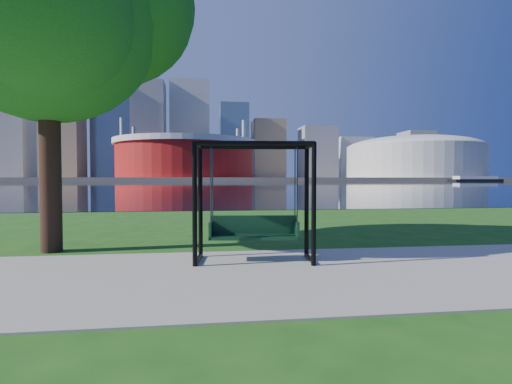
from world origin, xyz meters
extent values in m
plane|color=#1E5114|center=(0.00, 0.00, 0.00)|extent=(900.00, 900.00, 0.00)
cube|color=#9E937F|center=(0.00, -0.50, 0.01)|extent=(120.00, 4.00, 0.03)
cube|color=black|center=(0.00, 102.00, 0.01)|extent=(900.00, 180.00, 0.02)
cube|color=#937F60|center=(0.00, 306.00, 1.00)|extent=(900.00, 228.00, 2.00)
cylinder|color=maroon|center=(-10.00, 235.00, 13.00)|extent=(80.00, 80.00, 22.00)
cylinder|color=silver|center=(-10.00, 235.00, 22.50)|extent=(83.00, 83.00, 3.00)
cylinder|color=silver|center=(22.91, 254.00, 18.00)|extent=(2.00, 2.00, 32.00)
cylinder|color=silver|center=(-42.91, 254.00, 18.00)|extent=(2.00, 2.00, 32.00)
cylinder|color=silver|center=(-42.91, 216.00, 18.00)|extent=(2.00, 2.00, 32.00)
cylinder|color=silver|center=(22.91, 216.00, 18.00)|extent=(2.00, 2.00, 32.00)
cylinder|color=beige|center=(135.00, 235.00, 12.00)|extent=(84.00, 84.00, 20.00)
ellipsoid|color=beige|center=(135.00, 235.00, 21.00)|extent=(84.00, 84.00, 15.12)
cube|color=gray|center=(-140.00, 310.00, 33.00)|extent=(28.00, 28.00, 62.00)
cube|color=#998466|center=(-100.00, 300.00, 46.00)|extent=(26.00, 26.00, 88.00)
cube|color=slate|center=(-70.00, 325.00, 49.50)|extent=(30.00, 24.00, 95.00)
cube|color=gray|center=(-40.00, 305.00, 38.00)|extent=(24.00, 24.00, 72.00)
cube|color=silver|center=(-10.00, 335.00, 42.00)|extent=(32.00, 28.00, 80.00)
cube|color=slate|center=(25.00, 310.00, 31.00)|extent=(22.00, 22.00, 58.00)
cube|color=#998466|center=(55.00, 325.00, 26.00)|extent=(26.00, 26.00, 48.00)
cube|color=gray|center=(95.00, 315.00, 23.00)|extent=(28.00, 24.00, 42.00)
cube|color=silver|center=(135.00, 340.00, 20.00)|extent=(30.00, 26.00, 36.00)
cube|color=gray|center=(185.00, 320.00, 22.00)|extent=(24.00, 24.00, 40.00)
cube|color=#998466|center=(225.00, 335.00, 18.00)|extent=(26.00, 26.00, 32.00)
sphere|color=#998466|center=(-100.00, 300.00, 93.50)|extent=(10.00, 10.00, 10.00)
cylinder|color=black|center=(-0.73, 0.20, 1.05)|extent=(0.09, 0.09, 2.10)
cylinder|color=black|center=(1.27, -0.02, 1.05)|extent=(0.09, 0.09, 2.10)
cylinder|color=black|center=(-0.64, 1.02, 1.05)|extent=(0.09, 0.09, 2.10)
cylinder|color=black|center=(1.36, 0.79, 1.05)|extent=(0.09, 0.09, 2.10)
cylinder|color=black|center=(0.27, 0.09, 2.10)|extent=(2.01, 0.31, 0.08)
cylinder|color=black|center=(0.36, 0.91, 2.10)|extent=(2.01, 0.31, 0.08)
cylinder|color=black|center=(-0.69, 0.61, 2.10)|extent=(0.18, 0.83, 0.08)
cylinder|color=black|center=(-0.69, 0.61, 0.07)|extent=(0.16, 0.83, 0.07)
cylinder|color=black|center=(1.31, 0.38, 2.10)|extent=(0.18, 0.83, 0.08)
cylinder|color=black|center=(1.31, 0.38, 0.07)|extent=(0.16, 0.83, 0.07)
cube|color=black|center=(0.31, 0.50, 0.46)|extent=(1.64, 0.59, 0.05)
cube|color=black|center=(0.33, 0.68, 0.66)|extent=(1.60, 0.23, 0.35)
cube|color=black|center=(-0.45, 0.59, 0.59)|extent=(0.09, 0.41, 0.31)
cube|color=black|center=(1.08, 0.41, 0.59)|extent=(0.09, 0.41, 0.31)
cylinder|color=#39393E|center=(-0.45, 0.42, 1.40)|extent=(0.02, 0.02, 1.33)
cylinder|color=#39393E|center=(1.04, 0.25, 1.40)|extent=(0.02, 0.02, 1.33)
cylinder|color=#39393E|center=(-0.42, 0.75, 1.40)|extent=(0.02, 0.02, 1.33)
cylinder|color=#39393E|center=(1.08, 0.58, 1.40)|extent=(0.02, 0.02, 1.33)
cylinder|color=black|center=(-3.69, 2.11, 2.09)|extent=(0.42, 0.42, 4.18)
sphere|color=#20621C|center=(-3.69, 2.11, 4.94)|extent=(4.56, 4.56, 4.56)
sphere|color=#20621C|center=(-2.45, 2.68, 5.32)|extent=(3.42, 3.42, 3.42)
sphere|color=#20621C|center=(-3.31, 1.07, 4.47)|extent=(3.04, 3.04, 3.04)
cube|color=black|center=(140.33, 183.22, 0.56)|extent=(27.35, 7.84, 1.09)
cube|color=white|center=(140.33, 183.22, 1.92)|extent=(21.88, 6.37, 1.63)
camera|label=1|loc=(-0.62, -6.57, 1.51)|focal=28.00mm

